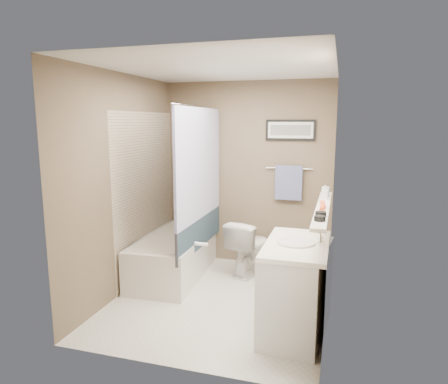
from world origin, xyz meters
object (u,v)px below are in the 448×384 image
(toilet, at_px, (250,247))
(hair_brush_front, at_px, (322,207))
(soap_bottle, at_px, (325,192))
(bathtub, at_px, (174,256))
(candle_bowl_far, at_px, (321,214))
(candle_bowl_near, at_px, (320,218))
(vanity, at_px, (297,290))
(glass_jar, at_px, (326,192))
(hair_brush_back, at_px, (323,205))

(toilet, xyz_separation_m, hair_brush_front, (0.90, -1.11, 0.79))
(hair_brush_front, bearing_deg, soap_bottle, 90.00)
(bathtub, xyz_separation_m, candle_bowl_far, (1.79, -1.06, 0.89))
(bathtub, bearing_deg, candle_bowl_near, -37.36)
(candle_bowl_far, bearing_deg, vanity, 152.16)
(soap_bottle, bearing_deg, candle_bowl_near, -90.00)
(glass_jar, bearing_deg, candle_bowl_far, -90.00)
(toilet, xyz_separation_m, glass_jar, (0.90, -0.45, 0.82))
(toilet, height_order, soap_bottle, soap_bottle)
(vanity, bearing_deg, candle_bowl_near, -48.02)
(candle_bowl_near, distance_m, glass_jar, 1.09)
(hair_brush_back, bearing_deg, candle_bowl_far, -90.00)
(vanity, bearing_deg, toilet, 124.99)
(vanity, height_order, candle_bowl_far, candle_bowl_far)
(bathtub, xyz_separation_m, hair_brush_front, (1.79, -0.78, 0.89))
(bathtub, height_order, hair_brush_back, hair_brush_back)
(hair_brush_front, height_order, soap_bottle, soap_bottle)
(vanity, xyz_separation_m, hair_brush_back, (0.19, 0.29, 0.74))
(candle_bowl_near, xyz_separation_m, candle_bowl_far, (0.00, 0.16, 0.00))
(vanity, relative_size, hair_brush_front, 4.09)
(toilet, xyz_separation_m, hair_brush_back, (0.90, -1.00, 0.79))
(vanity, bearing_deg, hair_brush_front, 49.28)
(toilet, height_order, glass_jar, glass_jar)
(candle_bowl_far, xyz_separation_m, glass_jar, (0.00, 0.94, 0.03))
(candle_bowl_near, relative_size, candle_bowl_far, 1.00)
(toilet, height_order, candle_bowl_far, candle_bowl_far)
(toilet, bearing_deg, soap_bottle, 161.96)
(candle_bowl_near, xyz_separation_m, hair_brush_front, (0.00, 0.43, 0.00))
(vanity, distance_m, soap_bottle, 1.05)
(hair_brush_front, bearing_deg, candle_bowl_near, -90.00)
(candle_bowl_near, distance_m, hair_brush_back, 0.54)
(hair_brush_back, relative_size, soap_bottle, 1.57)
(bathtub, bearing_deg, candle_bowl_far, -33.79)
(vanity, height_order, hair_brush_front, hair_brush_front)
(glass_jar, distance_m, soap_bottle, 0.17)
(hair_brush_front, relative_size, hair_brush_back, 1.00)
(hair_brush_back, distance_m, soap_bottle, 0.39)
(soap_bottle, bearing_deg, hair_brush_front, -90.00)
(hair_brush_back, bearing_deg, toilet, 131.95)
(bathtub, bearing_deg, glass_jar, -7.04)
(hair_brush_front, distance_m, soap_bottle, 0.50)
(candle_bowl_near, bearing_deg, hair_brush_back, 90.00)
(bathtub, xyz_separation_m, toilet, (0.88, 0.33, 0.09))
(candle_bowl_far, bearing_deg, candle_bowl_near, -90.00)
(candle_bowl_far, relative_size, hair_brush_back, 0.41)
(candle_bowl_near, relative_size, hair_brush_front, 0.41)
(bathtub, xyz_separation_m, hair_brush_back, (1.79, -0.67, 0.89))
(vanity, relative_size, hair_brush_back, 4.09)
(toilet, distance_m, hair_brush_front, 1.64)
(bathtub, xyz_separation_m, glass_jar, (1.79, -0.12, 0.92))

